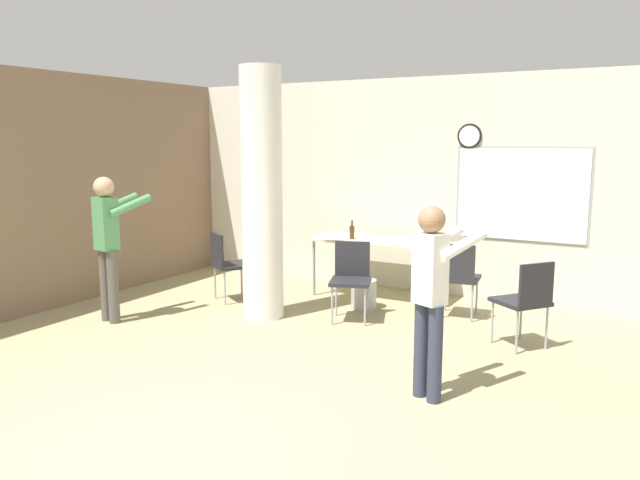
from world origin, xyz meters
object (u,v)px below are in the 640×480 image
at_px(chair_mid_room, 526,297).
at_px(chair_table_right, 458,274).
at_px(person_playing_side, 432,287).
at_px(chair_near_pillar, 227,261).
at_px(folding_table, 378,243).
at_px(bottle_on_table, 352,232).
at_px(chair_table_front, 351,275).
at_px(person_watching_back, 109,237).

relative_size(chair_mid_room, chair_table_right, 1.00).
bearing_deg(person_playing_side, chair_near_pillar, 153.48).
xyz_separation_m(folding_table, person_playing_side, (1.66, -2.70, 0.19)).
bearing_deg(folding_table, bottle_on_table, -153.58).
relative_size(bottle_on_table, person_playing_side, 0.16).
bearing_deg(chair_near_pillar, chair_table_front, 1.29).
xyz_separation_m(folding_table, chair_table_front, (0.14, -1.06, -0.19)).
bearing_deg(person_watching_back, folding_table, 48.64).
relative_size(folding_table, chair_table_right, 1.89).
bearing_deg(bottle_on_table, person_playing_side, -52.51).
distance_m(chair_table_front, person_watching_back, 2.70).
bearing_deg(chair_mid_room, person_watching_back, -162.73).
height_order(folding_table, chair_table_right, chair_table_right).
bearing_deg(chair_table_right, person_playing_side, -78.12).
height_order(bottle_on_table, chair_near_pillar, bottle_on_table).
xyz_separation_m(person_watching_back, person_playing_side, (3.80, -0.27, -0.05)).
relative_size(folding_table, bottle_on_table, 6.82).
relative_size(folding_table, chair_table_front, 1.89).
xyz_separation_m(folding_table, bottle_on_table, (-0.30, -0.15, 0.14)).
relative_size(chair_table_front, chair_table_right, 1.00).
relative_size(bottle_on_table, chair_near_pillar, 0.28).
xyz_separation_m(folding_table, chair_mid_room, (2.06, -1.13, -0.19)).
xyz_separation_m(chair_near_pillar, person_watching_back, (-0.58, -1.34, 0.44)).
xyz_separation_m(chair_mid_room, chair_table_right, (-0.88, 0.70, 0.00)).
distance_m(chair_table_right, person_watching_back, 3.90).
distance_m(folding_table, person_playing_side, 3.17).
bearing_deg(chair_table_front, chair_table_right, 31.17).
distance_m(chair_table_front, chair_table_right, 1.21).
height_order(person_watching_back, person_playing_side, person_watching_back).
distance_m(chair_mid_room, person_playing_side, 1.67).
bearing_deg(chair_near_pillar, person_playing_side, -26.52).
relative_size(bottle_on_table, person_watching_back, 0.15).
relative_size(chair_near_pillar, person_watching_back, 0.54).
height_order(folding_table, person_playing_side, person_playing_side).
distance_m(chair_table_right, person_playing_side, 2.35).
bearing_deg(person_playing_side, folding_table, 121.53).
relative_size(chair_mid_room, person_playing_side, 0.57).
distance_m(chair_table_front, person_playing_side, 2.27).
distance_m(chair_mid_room, chair_table_right, 1.12).
relative_size(folding_table, person_watching_back, 1.02).
distance_m(folding_table, chair_table_front, 1.09).
bearing_deg(chair_near_pillar, person_watching_back, -113.55).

